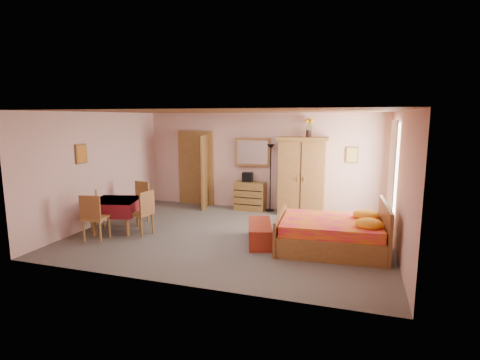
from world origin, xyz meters
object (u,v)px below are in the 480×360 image
(stereo, at_px, (247,177))
(chair_east, at_px, (140,213))
(bed, at_px, (331,225))
(chair_west, at_px, (94,210))
(floor_lamp, at_px, (270,178))
(wardrobe, at_px, (302,176))
(chair_south, at_px, (96,217))
(chair_north, at_px, (137,202))
(dining_table, at_px, (117,215))
(wall_mirror, at_px, (252,152))
(bench, at_px, (260,233))
(chest_of_drawers, at_px, (250,196))
(sunflower_vase, at_px, (309,127))

(stereo, distance_m, chair_east, 3.24)
(bed, height_order, chair_west, bed)
(floor_lamp, bearing_deg, wardrobe, -6.68)
(floor_lamp, height_order, chair_south, floor_lamp)
(chair_north, distance_m, chair_west, 0.97)
(stereo, relative_size, chair_south, 0.28)
(dining_table, distance_m, chair_north, 0.76)
(bed, bearing_deg, wall_mirror, 127.08)
(chair_north, bearing_deg, chair_east, 139.45)
(chair_north, bearing_deg, bench, -177.13)
(wall_mirror, height_order, chair_north, wall_mirror)
(bed, relative_size, chair_east, 2.10)
(dining_table, xyz_separation_m, chair_east, (0.64, -0.08, 0.13))
(floor_lamp, bearing_deg, chair_west, -141.99)
(chair_west, bearing_deg, chair_east, 107.20)
(chest_of_drawers, relative_size, wardrobe, 0.41)
(bed, relative_size, chair_west, 2.43)
(wall_mirror, xyz_separation_m, floor_lamp, (0.53, -0.13, -0.66))
(wardrobe, bearing_deg, sunflower_vase, 36.49)
(stereo, distance_m, chair_west, 3.94)
(chest_of_drawers, xyz_separation_m, dining_table, (-2.27, -2.69, -0.03))
(bench, height_order, chair_north, chair_north)
(chest_of_drawers, bearing_deg, wall_mirror, 91.73)
(chest_of_drawers, distance_m, chair_south, 4.06)
(chair_south, xyz_separation_m, chair_north, (0.05, 1.40, -0.00))
(wardrobe, distance_m, sunflower_vase, 1.24)
(chest_of_drawers, relative_size, chair_east, 0.84)
(stereo, height_order, chair_south, stereo)
(wardrobe, bearing_deg, bench, -102.51)
(wall_mirror, height_order, chair_west, wall_mirror)
(chair_south, bearing_deg, wall_mirror, 48.86)
(bed, xyz_separation_m, chair_east, (-3.93, -0.33, 0.01))
(chest_of_drawers, height_order, stereo, stereo)
(sunflower_vase, bearing_deg, floor_lamp, -179.96)
(chair_east, bearing_deg, floor_lamp, -28.05)
(sunflower_vase, relative_size, bench, 0.40)
(sunflower_vase, distance_m, chair_west, 5.51)
(wall_mirror, bearing_deg, chest_of_drawers, -93.86)
(chair_south, bearing_deg, sunflower_vase, 33.74)
(stereo, xyz_separation_m, chair_south, (-2.21, -3.39, -0.41))
(chest_of_drawers, distance_m, bed, 3.35)
(sunflower_vase, relative_size, chair_east, 0.50)
(chest_of_drawers, distance_m, stereo, 0.52)
(sunflower_vase, distance_m, bed, 3.17)
(chest_of_drawers, distance_m, chair_north, 2.98)
(wall_mirror, height_order, sunflower_vase, sunflower_vase)
(chair_north, xyz_separation_m, chair_west, (-0.69, -0.68, -0.06))
(bench, xyz_separation_m, chair_east, (-2.56, -0.27, 0.28))
(bench, height_order, dining_table, dining_table)
(chair_south, height_order, chair_north, chair_south)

